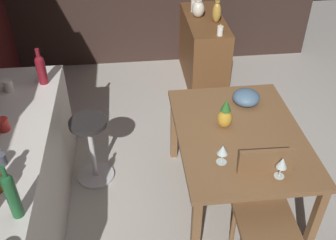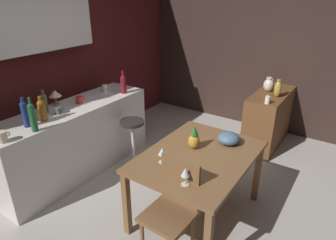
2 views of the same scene
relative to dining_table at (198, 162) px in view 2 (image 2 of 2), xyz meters
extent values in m
plane|color=#B7B2A8|center=(0.07, 0.22, -0.66)|extent=(9.00, 9.00, 0.00)
cube|color=#4C1919|center=(0.07, 2.32, 0.64)|extent=(5.20, 0.10, 2.60)
cube|color=white|center=(-0.23, 2.20, 1.19)|extent=(1.70, 0.32, 0.64)
cube|color=#33231E|center=(2.62, 0.52, 0.64)|extent=(0.10, 4.40, 2.60)
cube|color=brown|center=(0.00, 0.00, 0.06)|extent=(1.30, 0.96, 0.04)
cube|color=brown|center=(-0.60, 0.43, -0.31)|extent=(0.06, 0.06, 0.70)
cube|color=brown|center=(0.60, 0.43, -0.31)|extent=(0.06, 0.06, 0.70)
cube|color=brown|center=(0.60, -0.43, -0.31)|extent=(0.06, 0.06, 0.70)
cube|color=silver|center=(-0.12, 1.71, -0.21)|extent=(2.10, 0.60, 0.90)
cube|color=brown|center=(2.03, -0.11, -0.25)|extent=(1.10, 0.44, 0.82)
cube|color=brown|center=(-0.61, -0.05, -0.21)|extent=(0.41, 0.41, 0.04)
cube|color=brown|center=(-0.43, -0.06, 0.03)|extent=(0.04, 0.38, 0.48)
cylinder|color=brown|center=(-0.76, 0.11, -0.44)|extent=(0.04, 0.04, 0.43)
cylinder|color=brown|center=(-0.45, -0.21, -0.44)|extent=(0.04, 0.04, 0.43)
cylinder|color=brown|center=(-0.44, 0.11, -0.44)|extent=(0.04, 0.04, 0.43)
cylinder|color=#262323|center=(0.39, 1.19, -0.02)|extent=(0.32, 0.32, 0.04)
cylinder|color=silver|center=(0.39, 1.19, -0.34)|extent=(0.04, 0.04, 0.62)
cylinder|color=silver|center=(0.39, 1.19, -0.64)|extent=(0.34, 0.34, 0.03)
cylinder|color=silver|center=(-0.49, -0.14, 0.08)|extent=(0.07, 0.07, 0.00)
cylinder|color=silver|center=(-0.49, -0.14, 0.13)|extent=(0.01, 0.01, 0.08)
cone|color=silver|center=(-0.49, -0.14, 0.21)|extent=(0.07, 0.07, 0.08)
cylinder|color=silver|center=(-0.31, 0.22, 0.08)|extent=(0.07, 0.07, 0.00)
cylinder|color=silver|center=(-0.31, 0.22, 0.12)|extent=(0.01, 0.01, 0.08)
cone|color=silver|center=(-0.31, 0.22, 0.20)|extent=(0.08, 0.08, 0.07)
ellipsoid|color=gold|center=(0.09, 0.11, 0.16)|extent=(0.12, 0.12, 0.15)
cone|color=#2D6B28|center=(0.09, 0.11, 0.28)|extent=(0.08, 0.08, 0.10)
ellipsoid|color=slate|center=(0.37, -0.15, 0.14)|extent=(0.23, 0.23, 0.12)
cylinder|color=navy|center=(-0.74, 1.64, 0.36)|extent=(0.07, 0.07, 0.25)
sphere|color=navy|center=(-0.74, 1.64, 0.49)|extent=(0.07, 0.07, 0.07)
cylinder|color=navy|center=(-0.74, 1.64, 0.54)|extent=(0.03, 0.03, 0.06)
cylinder|color=#475623|center=(-0.40, 1.81, 0.34)|extent=(0.07, 0.07, 0.20)
sphere|color=#475623|center=(-0.40, 1.81, 0.44)|extent=(0.07, 0.07, 0.07)
cylinder|color=#475623|center=(-0.40, 1.81, 0.49)|extent=(0.03, 0.03, 0.06)
cylinder|color=#1E592D|center=(-0.76, 1.47, 0.38)|extent=(0.07, 0.07, 0.27)
sphere|color=#1E592D|center=(-0.76, 1.47, 0.51)|extent=(0.07, 0.07, 0.07)
cylinder|color=#1E592D|center=(-0.76, 1.47, 0.57)|extent=(0.03, 0.03, 0.07)
cylinder|color=maroon|center=(0.64, 1.53, 0.35)|extent=(0.08, 0.08, 0.21)
sphere|color=maroon|center=(0.64, 1.53, 0.45)|extent=(0.08, 0.08, 0.08)
cylinder|color=maroon|center=(0.64, 1.53, 0.51)|extent=(0.03, 0.03, 0.08)
cylinder|color=#8C5114|center=(-0.55, 1.63, 0.34)|extent=(0.08, 0.08, 0.20)
sphere|color=#8C5114|center=(-0.55, 1.63, 0.44)|extent=(0.08, 0.08, 0.08)
cylinder|color=#8C5114|center=(-0.55, 1.63, 0.49)|extent=(0.04, 0.04, 0.06)
cylinder|color=red|center=(0.02, 1.72, 0.29)|extent=(0.08, 0.08, 0.09)
torus|color=red|center=(0.08, 1.72, 0.29)|extent=(0.05, 0.01, 0.05)
cylinder|color=#515660|center=(-0.33, 1.66, 0.28)|extent=(0.08, 0.08, 0.08)
torus|color=#515660|center=(-0.29, 1.66, 0.29)|extent=(0.05, 0.01, 0.05)
cylinder|color=white|center=(0.54, 1.79, 0.29)|extent=(0.07, 0.07, 0.10)
torus|color=white|center=(0.59, 1.79, 0.30)|extent=(0.05, 0.01, 0.05)
cylinder|color=beige|center=(-1.07, 1.51, 0.30)|extent=(0.09, 0.09, 0.11)
torus|color=beige|center=(-1.01, 1.51, 0.30)|extent=(0.05, 0.01, 0.05)
cylinder|color=#A58447|center=(-0.19, 1.89, 0.25)|extent=(0.08, 0.08, 0.02)
cylinder|color=#A58447|center=(-0.19, 1.89, 0.31)|extent=(0.02, 0.02, 0.10)
cone|color=beige|center=(-0.19, 1.89, 0.40)|extent=(0.15, 0.15, 0.08)
cylinder|color=white|center=(2.25, -0.01, 0.23)|extent=(0.07, 0.07, 0.14)
ellipsoid|color=yellow|center=(2.25, -0.01, 0.32)|extent=(0.01, 0.01, 0.03)
cylinder|color=white|center=(1.55, -0.18, 0.21)|extent=(0.07, 0.07, 0.10)
ellipsoid|color=yellow|center=(1.55, -0.18, 0.28)|extent=(0.01, 0.01, 0.03)
ellipsoid|color=beige|center=(2.07, -0.03, 0.26)|extent=(0.15, 0.15, 0.19)
cylinder|color=beige|center=(2.07, -0.03, 0.37)|extent=(0.08, 0.08, 0.02)
ellipsoid|color=#B78C38|center=(1.89, -0.21, 0.28)|extent=(0.10, 0.10, 0.24)
cylinder|color=#B78C38|center=(1.89, -0.21, 0.41)|extent=(0.06, 0.06, 0.02)
camera|label=1|loc=(-2.23, 0.81, 1.95)|focal=41.32mm
camera|label=2|loc=(-2.23, -1.15, 1.57)|focal=31.54mm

